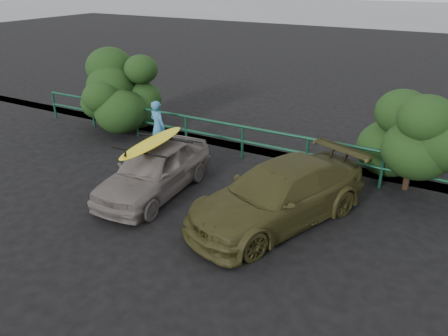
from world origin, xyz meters
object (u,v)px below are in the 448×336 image
Objects in this scene: guardrail at (213,136)px; man at (158,127)px; sedan at (154,170)px; surfboard at (152,142)px; olive_vehicle at (278,195)px.

man is at bearing -152.62° from guardrail.
surfboard is (0.00, 0.00, 0.72)m from sedan.
surfboard is at bearing 0.00° from sedan.
man is at bearing 179.52° from olive_vehicle.
olive_vehicle is at bearing -40.04° from guardrail.
sedan is at bearing -153.39° from olive_vehicle.
man is (-4.83, 2.03, 0.16)m from olive_vehicle.
sedan is (0.11, -3.05, 0.11)m from guardrail.
man is (-1.61, 2.27, 0.18)m from sedan.
man is at bearing 121.39° from surfboard.
sedan is 0.82× the size of olive_vehicle.
sedan reaches higher than guardrail.
surfboard is (1.61, -2.27, 0.55)m from man.
man reaches higher than surfboard.
surfboard is (0.11, -3.05, 0.84)m from guardrail.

